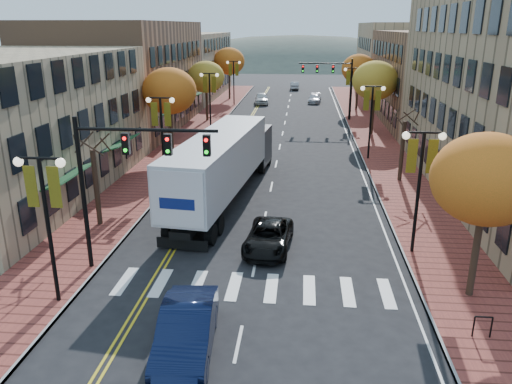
# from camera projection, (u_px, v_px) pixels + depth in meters

# --- Properties ---
(ground) EXTENTS (200.00, 200.00, 0.00)m
(ground) POSITION_uv_depth(u_px,v_px,m) (245.00, 313.00, 19.33)
(ground) COLOR black
(ground) RESTS_ON ground
(sidewalk_left) EXTENTS (4.00, 85.00, 0.15)m
(sidewalk_left) POSITION_uv_depth(u_px,v_px,m) (194.00, 134.00, 50.79)
(sidewalk_left) COLOR brown
(sidewalk_left) RESTS_ON ground
(sidewalk_right) EXTENTS (4.00, 85.00, 0.15)m
(sidewalk_right) POSITION_uv_depth(u_px,v_px,m) (373.00, 138.00, 49.19)
(sidewalk_right) COLOR brown
(sidewalk_right) RESTS_ON ground
(building_left_near) EXTENTS (12.00, 22.00, 9.00)m
(building_left_near) POSITION_uv_depth(u_px,v_px,m) (2.00, 126.00, 31.68)
(building_left_near) COLOR #9E8966
(building_left_near) RESTS_ON ground
(building_left_mid) EXTENTS (12.00, 24.00, 11.00)m
(building_left_mid) POSITION_uv_depth(u_px,v_px,m) (125.00, 76.00, 53.08)
(building_left_mid) COLOR brown
(building_left_mid) RESTS_ON ground
(building_left_far) EXTENTS (12.00, 26.00, 9.50)m
(building_left_far) POSITION_uv_depth(u_px,v_px,m) (181.00, 65.00, 76.93)
(building_left_far) COLOR #9E8966
(building_left_far) RESTS_ON ground
(building_right_mid) EXTENTS (15.00, 24.00, 10.00)m
(building_right_mid) POSITION_uv_depth(u_px,v_px,m) (452.00, 78.00, 55.76)
(building_right_mid) COLOR brown
(building_right_mid) RESTS_ON ground
(building_right_far) EXTENTS (15.00, 20.00, 11.00)m
(building_right_far) POSITION_uv_depth(u_px,v_px,m) (412.00, 60.00, 76.38)
(building_right_far) COLOR #9E8966
(building_right_far) RESTS_ON ground
(tree_left_a) EXTENTS (0.28, 0.28, 4.20)m
(tree_left_a) POSITION_uv_depth(u_px,v_px,m) (96.00, 188.00, 26.97)
(tree_left_a) COLOR #382619
(tree_left_a) RESTS_ON sidewalk_left
(tree_left_b) EXTENTS (4.48, 4.48, 7.21)m
(tree_left_b) POSITION_uv_depth(u_px,v_px,m) (169.00, 91.00, 41.06)
(tree_left_b) COLOR #382619
(tree_left_b) RESTS_ON sidewalk_left
(tree_left_c) EXTENTS (4.16, 4.16, 6.69)m
(tree_left_c) POSITION_uv_depth(u_px,v_px,m) (206.00, 77.00, 56.29)
(tree_left_c) COLOR #382619
(tree_left_c) RESTS_ON sidewalk_left
(tree_left_d) EXTENTS (4.61, 4.61, 7.42)m
(tree_left_d) POSITION_uv_depth(u_px,v_px,m) (229.00, 61.00, 73.12)
(tree_left_d) COLOR #382619
(tree_left_d) RESTS_ON sidewalk_left
(tree_right_a) EXTENTS (4.16, 4.16, 6.69)m
(tree_right_a) POSITION_uv_depth(u_px,v_px,m) (487.00, 179.00, 18.82)
(tree_right_a) COLOR #382619
(tree_right_a) RESTS_ON sidewalk_right
(tree_right_b) EXTENTS (0.28, 0.28, 4.20)m
(tree_right_b) POSITION_uv_depth(u_px,v_px,m) (402.00, 151.00, 34.81)
(tree_right_b) COLOR #382619
(tree_right_b) RESTS_ON sidewalk_right
(tree_right_c) EXTENTS (4.48, 4.48, 7.21)m
(tree_right_c) POSITION_uv_depth(u_px,v_px,m) (375.00, 81.00, 48.91)
(tree_right_c) COLOR #382619
(tree_right_c) RESTS_ON sidewalk_right
(tree_right_d) EXTENTS (4.35, 4.35, 7.00)m
(tree_right_d) POSITION_uv_depth(u_px,v_px,m) (359.00, 69.00, 64.07)
(tree_right_d) COLOR #382619
(tree_right_d) RESTS_ON sidewalk_right
(lamp_left_a) EXTENTS (1.96, 0.36, 6.05)m
(lamp_left_a) POSITION_uv_depth(u_px,v_px,m) (45.00, 202.00, 18.63)
(lamp_left_a) COLOR black
(lamp_left_a) RESTS_ON ground
(lamp_left_b) EXTENTS (1.96, 0.36, 6.05)m
(lamp_left_b) POSITION_uv_depth(u_px,v_px,m) (162.00, 123.00, 33.74)
(lamp_left_b) COLOR black
(lamp_left_b) RESTS_ON ground
(lamp_left_c) EXTENTS (1.96, 0.36, 6.05)m
(lamp_left_c) POSITION_uv_depth(u_px,v_px,m) (210.00, 91.00, 50.74)
(lamp_left_c) COLOR black
(lamp_left_c) RESTS_ON ground
(lamp_left_d) EXTENTS (1.96, 0.36, 6.05)m
(lamp_left_d) POSITION_uv_depth(u_px,v_px,m) (234.00, 74.00, 67.73)
(lamp_left_d) COLOR black
(lamp_left_d) RESTS_ON ground
(lamp_right_a) EXTENTS (1.96, 0.36, 6.05)m
(lamp_right_a) POSITION_uv_depth(u_px,v_px,m) (421.00, 169.00, 22.97)
(lamp_right_a) COLOR black
(lamp_right_a) RESTS_ON ground
(lamp_right_b) EXTENTS (1.96, 0.36, 6.05)m
(lamp_right_b) POSITION_uv_depth(u_px,v_px,m) (372.00, 108.00, 39.96)
(lamp_right_b) COLOR black
(lamp_right_b) RESTS_ON ground
(lamp_right_c) EXTENTS (1.96, 0.36, 6.05)m
(lamp_right_c) POSITION_uv_depth(u_px,v_px,m) (352.00, 83.00, 56.96)
(lamp_right_c) COLOR black
(lamp_right_c) RESTS_ON ground
(traffic_mast_near) EXTENTS (6.10, 0.35, 7.00)m
(traffic_mast_near) POSITION_uv_depth(u_px,v_px,m) (124.00, 166.00, 21.08)
(traffic_mast_near) COLOR black
(traffic_mast_near) RESTS_ON ground
(traffic_mast_far) EXTENTS (6.10, 0.34, 7.00)m
(traffic_mast_far) POSITION_uv_depth(u_px,v_px,m) (334.00, 78.00, 56.94)
(traffic_mast_far) COLOR black
(traffic_mast_far) RESTS_ON ground
(semi_truck) EXTENTS (4.78, 17.71, 4.38)m
(semi_truck) POSITION_uv_depth(u_px,v_px,m) (225.00, 160.00, 31.36)
(semi_truck) COLOR black
(semi_truck) RESTS_ON ground
(navy_sedan) EXTENTS (2.16, 5.16, 1.66)m
(navy_sedan) POSITION_uv_depth(u_px,v_px,m) (186.00, 331.00, 16.76)
(navy_sedan) COLOR black
(navy_sedan) RESTS_ON ground
(black_suv) EXTENTS (2.48, 4.75, 1.28)m
(black_suv) POSITION_uv_depth(u_px,v_px,m) (269.00, 237.00, 24.67)
(black_suv) COLOR black
(black_suv) RESTS_ON ground
(car_far_white) EXTENTS (2.34, 4.82, 1.59)m
(car_far_white) POSITION_uv_depth(u_px,v_px,m) (262.00, 98.00, 70.66)
(car_far_white) COLOR silver
(car_far_white) RESTS_ON ground
(car_far_silver) EXTENTS (2.06, 4.35, 1.23)m
(car_far_silver) POSITION_uv_depth(u_px,v_px,m) (315.00, 99.00, 71.65)
(car_far_silver) COLOR #BAB9C2
(car_far_silver) RESTS_ON ground
(car_far_oncoming) EXTENTS (1.45, 4.09, 1.34)m
(car_far_oncoming) POSITION_uv_depth(u_px,v_px,m) (295.00, 86.00, 86.60)
(car_far_oncoming) COLOR #929298
(car_far_oncoming) RESTS_ON ground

